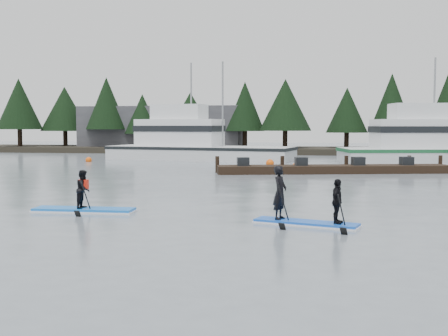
% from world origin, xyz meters
% --- Properties ---
extents(ground, '(160.00, 160.00, 0.00)m').
position_xyz_m(ground, '(0.00, 0.00, 0.00)').
color(ground, slate).
rests_on(ground, ground).
extents(far_shore, '(70.00, 8.00, 0.60)m').
position_xyz_m(far_shore, '(0.00, 42.00, 0.30)').
color(far_shore, '#2D281E').
rests_on(far_shore, ground).
extents(treeline, '(60.00, 4.00, 8.00)m').
position_xyz_m(treeline, '(0.00, 42.00, 0.00)').
color(treeline, black).
rests_on(treeline, ground).
extents(waterfront_building, '(18.00, 6.00, 5.00)m').
position_xyz_m(waterfront_building, '(-14.00, 44.00, 2.50)').
color(waterfront_building, '#4C4C51').
rests_on(waterfront_building, ground).
extents(fishing_boat_large, '(16.13, 6.80, 9.05)m').
position_xyz_m(fishing_boat_large, '(-6.84, 29.27, 0.67)').
color(fishing_boat_large, silver).
rests_on(fishing_boat_large, ground).
extents(fishing_boat_medium, '(15.62, 7.40, 8.88)m').
position_xyz_m(fishing_boat_medium, '(12.28, 27.60, 0.64)').
color(fishing_boat_medium, silver).
rests_on(fishing_boat_medium, ground).
extents(floating_dock, '(14.10, 5.33, 0.47)m').
position_xyz_m(floating_dock, '(4.58, 17.67, 0.23)').
color(floating_dock, black).
rests_on(floating_dock, ground).
extents(buoy_b, '(0.58, 0.58, 0.58)m').
position_xyz_m(buoy_b, '(0.12, 23.49, 0.00)').
color(buoy_b, '#E6530B').
rests_on(buoy_b, ground).
extents(buoy_c, '(0.64, 0.64, 0.64)m').
position_xyz_m(buoy_c, '(10.02, 27.88, 0.00)').
color(buoy_c, '#E6530B').
rests_on(buoy_c, ground).
extents(buoy_a, '(0.49, 0.49, 0.49)m').
position_xyz_m(buoy_a, '(-14.47, 25.04, 0.00)').
color(buoy_a, '#E6530B').
rests_on(buoy_a, ground).
extents(buoy_d, '(0.55, 0.55, 0.55)m').
position_xyz_m(buoy_d, '(2.17, 20.50, 0.00)').
color(buoy_d, '#E6530B').
rests_on(buoy_d, ground).
extents(paddleboard_solo, '(3.37, 1.13, 1.84)m').
position_xyz_m(paddleboard_solo, '(-3.71, 0.53, 0.44)').
color(paddleboard_solo, blue).
rests_on(paddleboard_solo, ground).
extents(paddleboard_duo, '(3.07, 1.69, 2.15)m').
position_xyz_m(paddleboard_duo, '(3.60, -0.61, 0.62)').
color(paddleboard_duo, blue).
rests_on(paddleboard_duo, ground).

